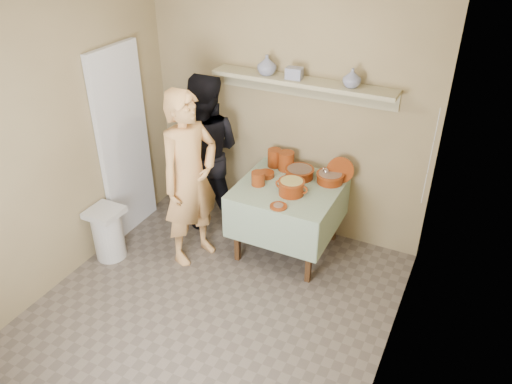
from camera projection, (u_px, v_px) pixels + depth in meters
The scene contains 22 objects.
ground at pixel (203, 321), 4.35m from camera, with size 3.50×3.50×0.00m, color #64584E.
tile_panel at pixel (124, 144), 5.13m from camera, with size 0.06×0.70×2.00m, color silver.
plate_stack_a at pixel (274, 158), 5.17m from camera, with size 0.14×0.14×0.19m, color maroon.
plate_stack_b at pixel (286, 161), 5.10m from camera, with size 0.16×0.16×0.20m, color maroon.
bowl_stack at pixel (258, 178), 4.85m from camera, with size 0.14×0.14×0.14m, color maroon.
empty_bowl at pixel (266, 174), 5.01m from camera, with size 0.17×0.17×0.05m, color maroon.
propped_lid at pixel (340, 170), 4.88m from camera, with size 0.27×0.27×0.02m, color maroon.
vase_right at pixel (352, 78), 4.42m from camera, with size 0.16×0.16×0.17m, color navy.
vase_left at pixel (267, 65), 4.72m from camera, with size 0.18×0.18×0.19m, color navy.
ceramic_box at pixel (294, 73), 4.63m from camera, with size 0.15×0.11×0.11m, color navy.
person_cook at pixel (190, 179), 4.72m from camera, with size 0.65×0.42×1.77m, color tan.
person_helper at pixel (204, 153), 5.26m from camera, with size 0.83×0.65×1.72m, color black.
room_shell at pixel (190, 156), 3.53m from camera, with size 3.04×3.54×2.62m.
serving_table at pixel (289, 196), 4.92m from camera, with size 0.97×0.97×0.76m.
cazuela_meat_a at pixel (299, 172), 4.98m from camera, with size 0.30×0.30×0.10m.
cazuela_meat_b at pixel (330, 177), 4.89m from camera, with size 0.28×0.28×0.10m.
ladle at pixel (326, 171), 4.88m from camera, with size 0.08×0.26×0.19m.
cazuela_rice at pixel (291, 186), 4.69m from camera, with size 0.33×0.25×0.14m.
front_plate at pixel (278, 206), 4.52m from camera, with size 0.16×0.16×0.03m.
wall_shelf at pixel (303, 83), 4.70m from camera, with size 1.80×0.25×0.21m.
trash_bin at pixel (108, 233), 5.00m from camera, with size 0.32×0.32×0.56m.
electrical_cord at pixel (430, 158), 4.30m from camera, with size 0.01×0.05×0.90m.
Camera 1 is at (1.81, -2.64, 3.19)m, focal length 35.00 mm.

